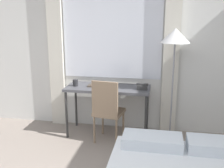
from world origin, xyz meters
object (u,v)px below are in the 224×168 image
object	(u,v)px
book	(97,86)
mug	(75,83)
desk	(108,91)
desk_chair	(107,108)
standing_lamp	(175,43)
telephone	(142,87)

from	to	relation	value
book	mug	bearing A→B (deg)	-174.63
desk	desk_chair	size ratio (longest dim) A/B	1.34
desk_chair	desk	bearing A→B (deg)	108.31
desk_chair	standing_lamp	distance (m)	1.32
book	mug	distance (m)	0.33
desk	telephone	size ratio (longest dim) A/B	7.45
desk_chair	telephone	size ratio (longest dim) A/B	5.55
mug	telephone	bearing A→B (deg)	-0.40
standing_lamp	mug	size ratio (longest dim) A/B	16.64
telephone	standing_lamp	bearing A→B (deg)	2.61
standing_lamp	telephone	size ratio (longest dim) A/B	9.71
desk	standing_lamp	size ratio (longest dim) A/B	0.77
desk	telephone	distance (m)	0.54
desk	telephone	world-z (taller)	telephone
desk_chair	book	world-z (taller)	desk_chair
telephone	desk_chair	bearing A→B (deg)	-154.09
standing_lamp	telephone	world-z (taller)	standing_lamp
desk	mug	xyz separation A→B (m)	(-0.50, -0.04, 0.12)
desk_chair	standing_lamp	xyz separation A→B (m)	(0.91, 0.25, 0.93)
desk	standing_lamp	xyz separation A→B (m)	(0.96, -0.02, 0.75)
standing_lamp	book	world-z (taller)	standing_lamp
desk_chair	book	distance (m)	0.43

